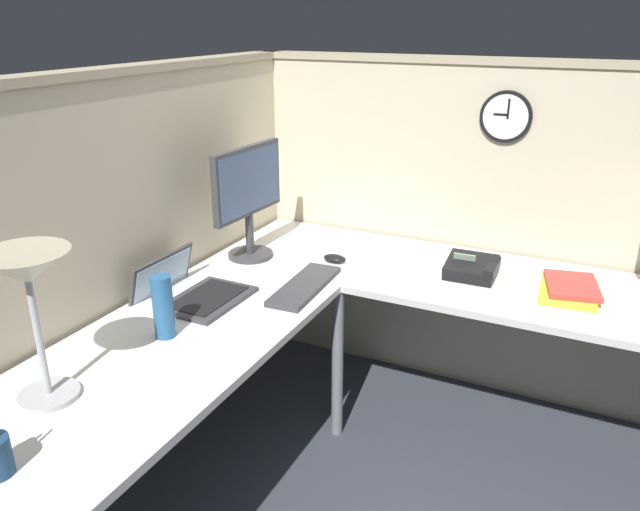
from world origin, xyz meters
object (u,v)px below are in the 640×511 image
laptop (188,291)px  office_phone (473,269)px  monitor (248,194)px  thermos_flask (163,307)px  desk_lamp_dome (28,280)px  book_stack (570,289)px  computer_mouse (335,258)px  wall_clock (506,117)px  keyboard (305,286)px

laptop → office_phone: bearing=-54.6°
monitor → laptop: monitor is taller
thermos_flask → office_phone: bearing=-40.4°
desk_lamp_dome → office_phone: bearing=-32.4°
laptop → desk_lamp_dome: size_ratio=0.87×
book_stack → monitor: bearing=98.5°
computer_mouse → wall_clock: wall_clock is taller
book_stack → keyboard: bearing=112.9°
computer_mouse → desk_lamp_dome: desk_lamp_dome is taller
thermos_flask → wall_clock: wall_clock is taller
office_phone → thermos_flask: bearing=139.6°
keyboard → thermos_flask: bearing=153.3°
computer_mouse → thermos_flask: bearing=164.8°
monitor → laptop: (-0.47, -0.01, -0.27)m
monitor → book_stack: monitor is taller
wall_clock → desk_lamp_dome: bearing=152.9°
desk_lamp_dome → monitor: bearing=3.2°
computer_mouse → desk_lamp_dome: bearing=167.0°
office_phone → book_stack: 0.38m
office_phone → keyboard: bearing=125.4°
computer_mouse → monitor: bearing=106.1°
monitor → keyboard: size_ratio=1.16×
laptop → monitor: bearing=0.7°
laptop → wall_clock: size_ratio=1.75×
keyboard → desk_lamp_dome: 1.10m
keyboard → book_stack: bearing=-69.9°
monitor → thermos_flask: bearing=-170.1°
office_phone → book_stack: (-0.00, -0.38, -0.02)m
computer_mouse → office_phone: (0.10, -0.59, 0.02)m
keyboard → office_phone: office_phone is taller
keyboard → desk_lamp_dome: desk_lamp_dome is taller
thermos_flask → book_stack: 1.54m
desk_lamp_dome → thermos_flask: desk_lamp_dome is taller
office_phone → wall_clock: bearing=-1.5°
laptop → office_phone: 1.16m
computer_mouse → thermos_flask: 0.90m
office_phone → wall_clock: wall_clock is taller
laptop → book_stack: laptop is taller
laptop → thermos_flask: bearing=-156.4°
wall_clock → office_phone: bearing=178.5°
thermos_flask → book_stack: (0.96, -1.20, -0.09)m
desk_lamp_dome → office_phone: 1.69m
monitor → keyboard: bearing=-118.5°
monitor → computer_mouse: monitor is taller
keyboard → thermos_flask: 0.61m
monitor → desk_lamp_dome: bearing=-176.8°
thermos_flask → book_stack: thermos_flask is taller
thermos_flask → book_stack: size_ratio=0.71×
thermos_flask → office_phone: (0.96, -0.82, -0.07)m
thermos_flask → office_phone: 1.27m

